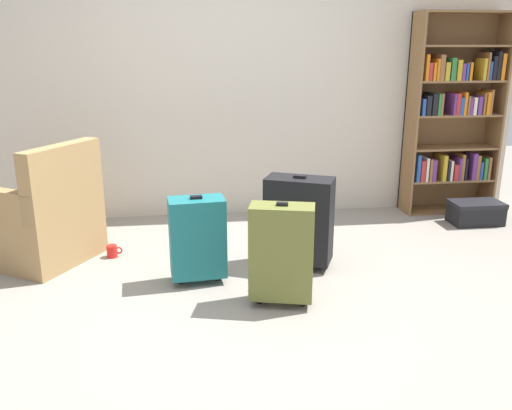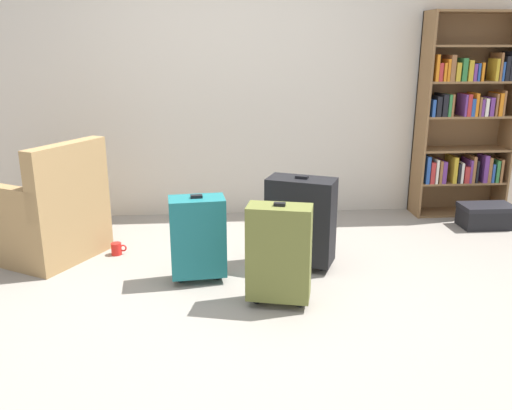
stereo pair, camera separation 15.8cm
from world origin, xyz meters
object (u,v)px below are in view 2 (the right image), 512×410
Objects in this scene: bookshelf at (464,117)px; storage_box at (486,215)px; suitcase_teal at (198,237)px; suitcase_black at (301,220)px; armchair at (48,217)px; suitcase_olive at (279,253)px; mug at (117,249)px.

bookshelf reaches higher than storage_box.
suitcase_teal reaches higher than storage_box.
suitcase_teal is 0.76m from suitcase_black.
suitcase_teal is (-2.44, -1.37, -0.61)m from bookshelf.
armchair reaches higher than suitcase_teal.
armchair reaches higher than suitcase_olive.
storage_box is at bearing 7.37° from mug.
bookshelf is 3.02× the size of suitcase_teal.
suitcase_olive is 1.09× the size of suitcase_teal.
bookshelf is 15.50× the size of mug.
suitcase_olive is at bearing -38.57° from suitcase_teal.
armchair reaches higher than mug.
bookshelf is at bearing 42.58° from suitcase_olive.
mug is 0.20× the size of suitcase_teal.
suitcase_black is (1.38, -0.34, 0.31)m from mug.
armchair is 1.91m from suitcase_olive.
storage_box is 2.71m from suitcase_teal.
suitcase_olive is at bearing -137.42° from bookshelf.
suitcase_black is (0.74, 0.18, 0.04)m from suitcase_teal.
armchair is at bearing 150.16° from suitcase_olive.
storage_box is (0.10, -0.44, -0.82)m from bookshelf.
suitcase_olive is (-2.03, -1.34, 0.24)m from storage_box.
suitcase_teal is (1.15, -0.54, 0.00)m from armchair.
storage_box is at bearing 22.68° from suitcase_black.
suitcase_black is at bearing 68.67° from suitcase_olive.
armchair is (-3.59, -0.83, -0.61)m from bookshelf.
armchair is 3.71m from storage_box.
mug is at bearing -2.29° from armchair.
bookshelf reaches higher than armchair.
mug is at bearing 166.15° from suitcase_black.
storage_box is 0.75× the size of suitcase_teal.
mug is (0.50, -0.02, -0.27)m from armchair.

